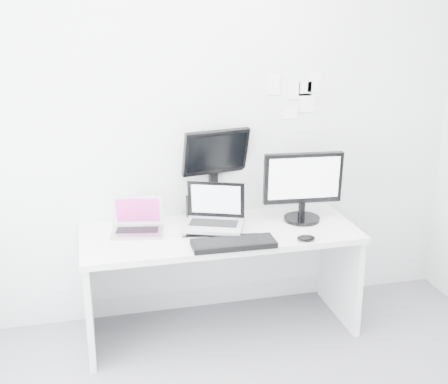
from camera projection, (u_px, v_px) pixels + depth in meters
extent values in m
plane|color=silver|center=(208.00, 127.00, 3.94)|extent=(3.60, 0.00, 3.60)
cube|color=white|center=(220.00, 281.00, 3.92)|extent=(1.80, 0.70, 0.73)
cube|color=#A9A9AD|center=(136.00, 216.00, 3.71)|extent=(0.37, 0.30, 0.25)
cube|color=black|center=(192.00, 207.00, 4.01)|extent=(0.08, 0.08, 0.15)
cube|color=#A2A4A9|center=(213.00, 209.00, 3.74)|extent=(0.46, 0.41, 0.32)
cube|color=black|center=(215.00, 171.00, 4.00)|extent=(0.49, 0.25, 0.63)
cube|color=black|center=(303.00, 186.00, 3.91)|extent=(0.55, 0.29, 0.49)
cube|color=black|center=(234.00, 244.00, 3.56)|extent=(0.52, 0.19, 0.03)
ellipsoid|color=black|center=(306.00, 238.00, 3.64)|extent=(0.13, 0.09, 0.04)
cube|color=white|center=(273.00, 85.00, 3.95)|extent=(0.10, 0.00, 0.14)
cube|color=white|center=(294.00, 90.00, 4.00)|extent=(0.09, 0.00, 0.13)
cube|color=white|center=(314.00, 82.00, 4.02)|extent=(0.10, 0.00, 0.14)
cube|color=white|center=(290.00, 113.00, 4.04)|extent=(0.11, 0.00, 0.08)
cube|color=white|center=(305.00, 89.00, 4.01)|extent=(0.09, 0.00, 0.10)
cube|color=white|center=(307.00, 103.00, 4.05)|extent=(0.12, 0.00, 0.13)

